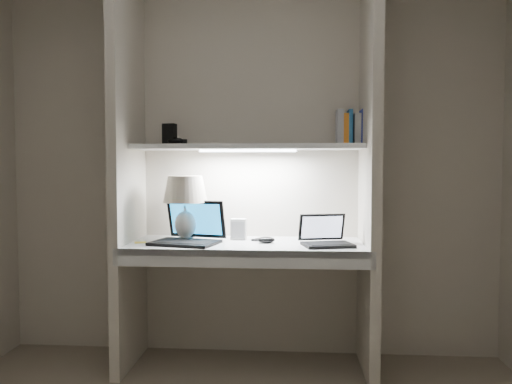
# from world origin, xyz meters

# --- Properties ---
(back_wall) EXTENTS (3.20, 0.01, 2.50)m
(back_wall) POSITION_xyz_m (0.00, 1.50, 1.25)
(back_wall) COLOR beige
(back_wall) RESTS_ON floor
(alcove_panel_left) EXTENTS (0.06, 0.55, 2.50)m
(alcove_panel_left) POSITION_xyz_m (-0.73, 1.23, 1.25)
(alcove_panel_left) COLOR beige
(alcove_panel_left) RESTS_ON floor
(alcove_panel_right) EXTENTS (0.06, 0.55, 2.50)m
(alcove_panel_right) POSITION_xyz_m (0.73, 1.23, 1.25)
(alcove_panel_right) COLOR beige
(alcove_panel_right) RESTS_ON floor
(desk) EXTENTS (1.40, 0.55, 0.04)m
(desk) POSITION_xyz_m (0.00, 1.23, 0.75)
(desk) COLOR white
(desk) RESTS_ON alcove_panel_left
(desk_apron) EXTENTS (1.46, 0.03, 0.10)m
(desk_apron) POSITION_xyz_m (0.00, 0.96, 0.72)
(desk_apron) COLOR silver
(desk_apron) RESTS_ON desk
(shelf) EXTENTS (1.40, 0.36, 0.03)m
(shelf) POSITION_xyz_m (0.00, 1.32, 1.35)
(shelf) COLOR silver
(shelf) RESTS_ON back_wall
(strip_light) EXTENTS (0.60, 0.04, 0.02)m
(strip_light) POSITION_xyz_m (0.00, 1.32, 1.33)
(strip_light) COLOR white
(strip_light) RESTS_ON shelf
(table_lamp) EXTENTS (0.27, 0.27, 0.40)m
(table_lamp) POSITION_xyz_m (-0.39, 1.28, 1.04)
(table_lamp) COLOR white
(table_lamp) RESTS_ON desk
(laptop_main) EXTENTS (0.44, 0.40, 0.25)m
(laptop_main) POSITION_xyz_m (-0.34, 1.19, 0.83)
(laptop_main) COLOR black
(laptop_main) RESTS_ON desk
(laptop_netbook) EXTENTS (0.33, 0.30, 0.18)m
(laptop_netbook) POSITION_xyz_m (0.47, 1.16, 0.81)
(laptop_netbook) COLOR black
(laptop_netbook) RESTS_ON desk
(speaker) EXTENTS (0.10, 0.07, 0.13)m
(speaker) POSITION_xyz_m (-0.06, 1.34, 0.84)
(speaker) COLOR silver
(speaker) RESTS_ON desk
(mouse) EXTENTS (0.11, 0.07, 0.04)m
(mouse) POSITION_xyz_m (0.12, 1.21, 0.79)
(mouse) COLOR black
(mouse) RESTS_ON desk
(cable_coil) EXTENTS (0.12, 0.12, 0.01)m
(cable_coil) POSITION_xyz_m (0.09, 1.33, 0.78)
(cable_coil) COLOR black
(cable_coil) RESTS_ON desk
(sticky_note) EXTENTS (0.09, 0.09, 0.00)m
(sticky_note) POSITION_xyz_m (-0.64, 1.17, 0.77)
(sticky_note) COLOR gold
(sticky_note) RESTS_ON desk
(book_row) EXTENTS (0.20, 0.14, 0.21)m
(book_row) POSITION_xyz_m (0.65, 1.39, 1.47)
(book_row) COLOR #B8B8B8
(book_row) RESTS_ON shelf
(shelf_box) EXTENTS (0.09, 0.07, 0.13)m
(shelf_box) POSITION_xyz_m (-0.50, 1.36, 1.43)
(shelf_box) COLOR black
(shelf_box) RESTS_ON shelf
(shelf_gadget) EXTENTS (0.12, 0.09, 0.05)m
(shelf_gadget) POSITION_xyz_m (-0.47, 1.36, 1.39)
(shelf_gadget) COLOR black
(shelf_gadget) RESTS_ON shelf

